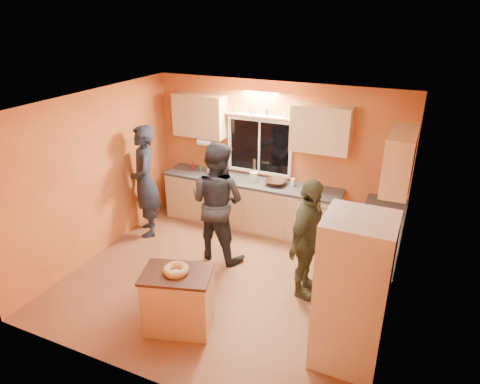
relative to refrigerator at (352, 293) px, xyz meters
The scene contains 14 objects.
ground 2.24m from the refrigerator, 157.06° to the left, with size 4.50×4.50×0.00m, color brown.
room_shell 2.26m from the refrigerator, 145.60° to the left, with size 4.54×4.04×2.61m.
back_counter 3.16m from the refrigerator, 126.89° to the left, with size 4.23×0.62×0.90m.
right_counter 1.38m from the refrigerator, 87.36° to the left, with size 0.62×1.84×0.90m.
refrigerator is the anchor object (origin of this frame).
island 2.09m from the refrigerator, behind, with size 0.96×0.78×0.80m.
bundt_pastry 2.03m from the refrigerator, behind, with size 0.31×0.31×0.09m, color tan.
person_left 4.10m from the refrigerator, 157.70° to the left, with size 0.71×0.47×1.95m, color black.
person_center 2.70m from the refrigerator, 149.40° to the left, with size 0.93×0.72×1.91m, color black.
person_right 1.25m from the refrigerator, 128.14° to the left, with size 1.01×0.42×1.72m, color #383B26.
mixing_bowl 3.07m from the refrigerator, 125.22° to the left, with size 0.36×0.36×0.09m, color black.
utensil_crock 3.31m from the refrigerator, 131.14° to the left, with size 0.14×0.14×0.17m, color #EFE6C8.
potted_plant 0.79m from the refrigerator, 85.88° to the left, with size 0.24×0.21×0.26m, color gray.
red_box 2.00m from the refrigerator, 86.58° to the left, with size 0.16×0.12×0.07m, color maroon.
Camera 1 is at (2.33, -4.73, 3.73)m, focal length 32.00 mm.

